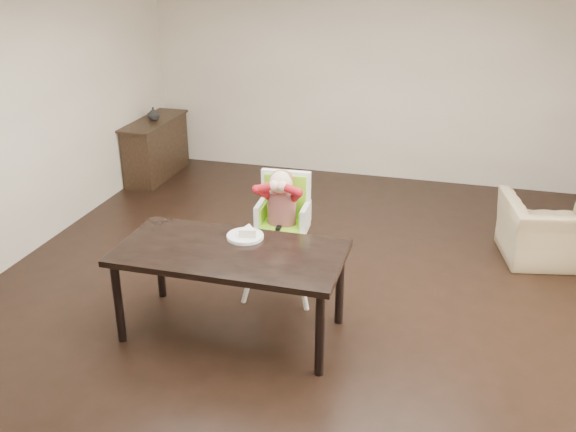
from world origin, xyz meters
name	(u,v)px	position (x,y,z in m)	size (l,w,h in m)	color
ground	(306,301)	(0.00, 0.00, 0.00)	(7.00, 7.00, 0.00)	black
room_walls	(308,98)	(0.00, 0.00, 1.86)	(6.02, 7.02, 2.71)	#BCAF9C
dining_table	(230,259)	(-0.47, -0.63, 0.67)	(1.80, 0.90, 0.75)	black
high_chair	(282,207)	(-0.26, 0.16, 0.83)	(0.52, 0.52, 1.18)	white
plate	(246,235)	(-0.42, -0.38, 0.78)	(0.37, 0.37, 0.09)	white
armchair	(557,221)	(2.20, 1.45, 0.43)	(0.99, 0.64, 0.87)	tan
sideboard	(156,148)	(-2.78, 2.70, 0.40)	(0.44, 1.26, 0.79)	black
vase	(153,114)	(-2.78, 2.70, 0.87)	(0.16, 0.17, 0.16)	#99999E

